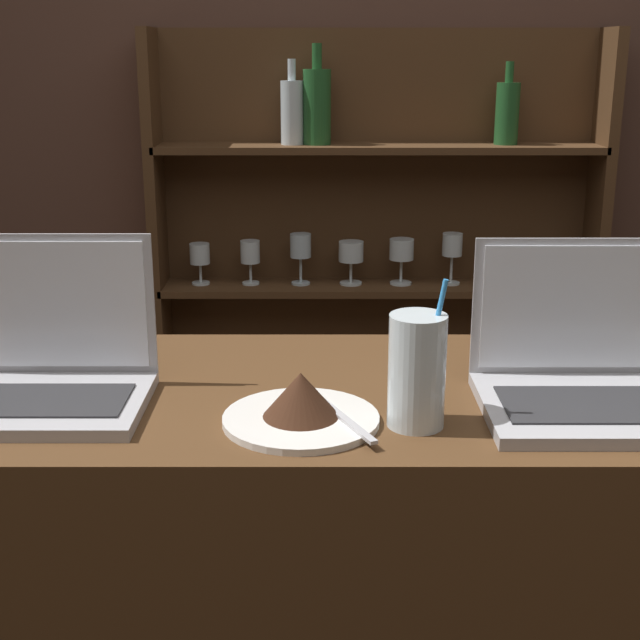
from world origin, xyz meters
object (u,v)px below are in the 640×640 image
laptop_near (46,366)px  laptop_far (597,373)px  cake_plate (303,405)px  water_glass (421,371)px

laptop_near → laptop_far: size_ratio=0.91×
cake_plate → water_glass: bearing=-2.6°
laptop_far → water_glass: laptop_far is taller
laptop_far → cake_plate: 0.43m
water_glass → laptop_near: bearing=170.2°
laptop_far → cake_plate: laptop_far is taller
cake_plate → water_glass: (0.16, -0.01, 0.05)m
laptop_far → cake_plate: (-0.42, -0.07, -0.02)m
cake_plate → laptop_far: bearing=9.4°
cake_plate → water_glass: 0.17m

